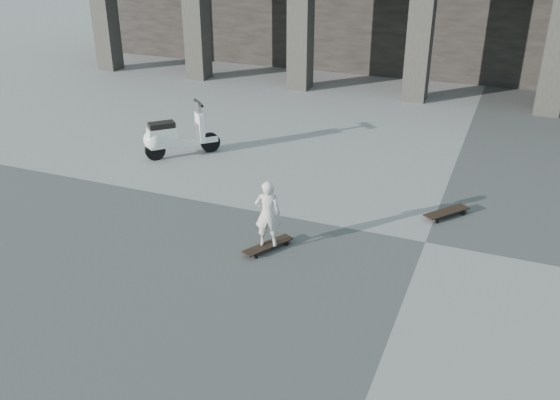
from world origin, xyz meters
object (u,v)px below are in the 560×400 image
at_px(longboard, 268,246).
at_px(skateboard_spare, 446,212).
at_px(child, 268,214).
at_px(scooter, 169,137).

xyz_separation_m(longboard, skateboard_spare, (2.45, 2.26, 0.01)).
distance_m(child, scooter, 4.64).
bearing_deg(longboard, skateboard_spare, -19.91).
bearing_deg(child, scooter, -56.25).
distance_m(longboard, scooter, 4.65).
xyz_separation_m(longboard, child, (0.00, 0.00, 0.56)).
height_order(skateboard_spare, child, child).
height_order(child, scooter, scooter).
bearing_deg(scooter, longboard, -85.49).
xyz_separation_m(longboard, scooter, (-3.60, 2.92, 0.40)).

